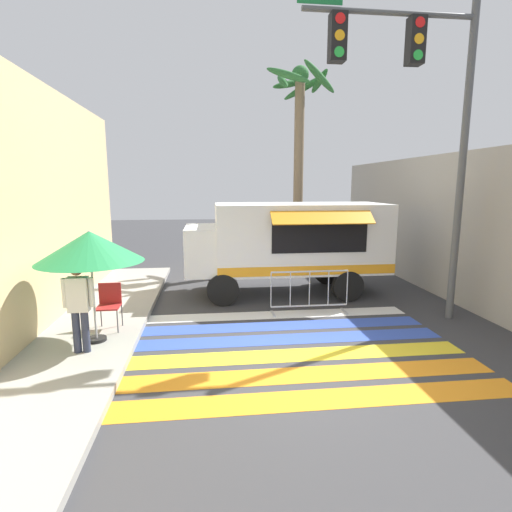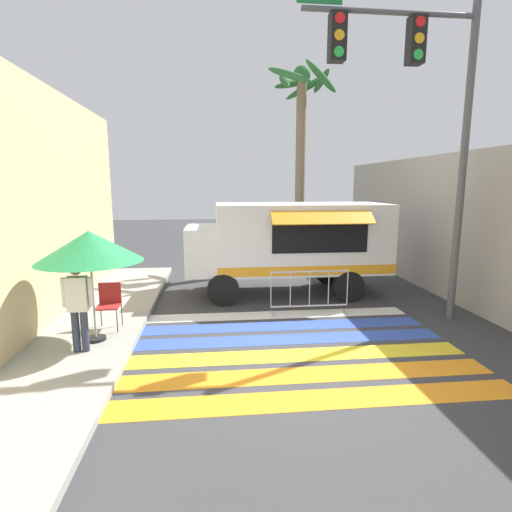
# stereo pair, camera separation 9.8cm
# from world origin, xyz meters

# --- Properties ---
(ground_plane) EXTENTS (60.00, 60.00, 0.00)m
(ground_plane) POSITION_xyz_m (0.00, 0.00, 0.00)
(ground_plane) COLOR #38383A
(concrete_wall_right) EXTENTS (0.20, 16.00, 3.84)m
(concrete_wall_right) POSITION_xyz_m (4.94, 3.00, 1.92)
(concrete_wall_right) COLOR #A39E93
(concrete_wall_right) RESTS_ON ground_plane
(crosswalk_painted) EXTENTS (6.40, 4.36, 0.01)m
(crosswalk_painted) POSITION_xyz_m (0.00, 0.85, 0.00)
(crosswalk_painted) COLOR orange
(crosswalk_painted) RESTS_ON ground_plane
(food_truck) EXTENTS (5.45, 2.53, 2.52)m
(food_truck) POSITION_xyz_m (0.68, 4.60, 1.52)
(food_truck) COLOR white
(food_truck) RESTS_ON ground_plane
(traffic_signal_pole) EXTENTS (3.78, 0.29, 6.74)m
(traffic_signal_pole) POSITION_xyz_m (2.92, 2.06, 4.82)
(traffic_signal_pole) COLOR #515456
(traffic_signal_pole) RESTS_ON ground_plane
(patio_umbrella) EXTENTS (1.89, 1.89, 2.08)m
(patio_umbrella) POSITION_xyz_m (-3.54, 1.26, 1.91)
(patio_umbrella) COLOR black
(patio_umbrella) RESTS_ON sidewalk_left
(folding_chair) EXTENTS (0.44, 0.44, 0.92)m
(folding_chair) POSITION_xyz_m (-3.44, 1.95, 0.68)
(folding_chair) COLOR #4C4C51
(folding_chair) RESTS_ON sidewalk_left
(vendor_person) EXTENTS (0.53, 0.21, 1.59)m
(vendor_person) POSITION_xyz_m (-3.65, 0.77, 1.02)
(vendor_person) COLOR #2D3347
(vendor_person) RESTS_ON sidewalk_left
(barricade_front) EXTENTS (1.87, 0.44, 1.04)m
(barricade_front) POSITION_xyz_m (0.93, 2.77, 0.51)
(barricade_front) COLOR #B7BABF
(barricade_front) RESTS_ON ground_plane
(palm_tree) EXTENTS (2.55, 2.55, 7.08)m
(palm_tree) POSITION_xyz_m (1.85, 8.21, 4.93)
(palm_tree) COLOR #7A664C
(palm_tree) RESTS_ON ground_plane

